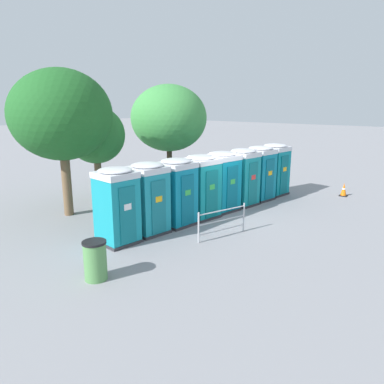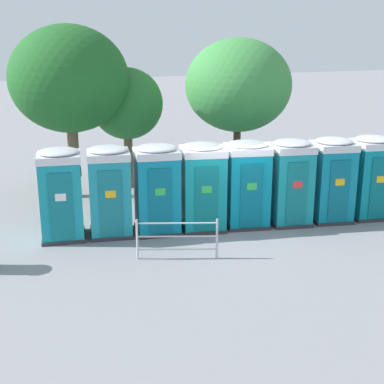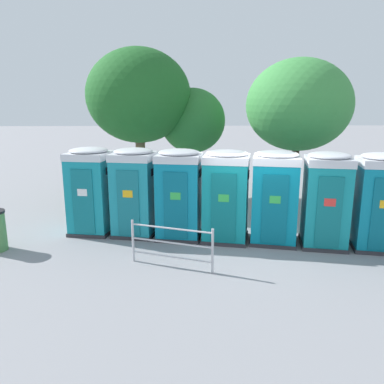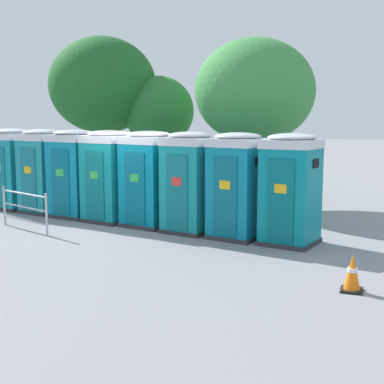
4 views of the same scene
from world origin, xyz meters
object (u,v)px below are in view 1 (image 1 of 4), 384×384
Objects in this scene: portapotty_7 at (274,169)px; street_tree_2 at (96,135)px; portapotty_0 at (117,205)px; portapotty_5 at (243,177)px; portapotty_2 at (177,192)px; event_barrier at (222,221)px; portapotty_1 at (148,198)px; portapotty_6 at (260,173)px; trash_can at (95,260)px; traffic_cone at (344,190)px; portapotty_3 at (201,186)px; portapotty_4 at (222,181)px; street_tree_1 at (61,115)px; street_tree_0 at (169,118)px.

street_tree_2 is at bearing 134.21° from portapotty_7.
portapotty_0 is 6.62m from portapotty_5.
portapotty_2 is 6.62m from portapotty_7.
portapotty_1 is at bearing 114.79° from event_barrier.
portapotty_0 is at bearing 168.63° from portapotty_6.
trash_can is 13.35m from traffic_cone.
event_barrier is (-8.28, 2.20, 0.26)m from traffic_cone.
portapotty_1 and portapotty_2 have the same top height.
portapotty_7 is at bearing -11.19° from portapotty_1.
portapotty_7 is at bearing -10.98° from portapotty_0.
portapotty_4 is at bearing -9.09° from portapotty_3.
trash_can is 4.79m from event_barrier.
event_barrier is (-1.49, -1.80, -0.72)m from portapotty_3.
traffic_cone is (12.91, -3.40, -0.23)m from trash_can.
portapotty_7 is 0.44× the size of street_tree_1.
street_tree_1 reaches higher than traffic_cone.
portapotty_1 is 1.00× the size of portapotty_7.
street_tree_1 is (-8.00, 5.68, 2.76)m from portapotty_7.
portapotty_3 is (3.89, -0.79, -0.00)m from portapotty_0.
portapotty_7 is at bearing -11.04° from portapotty_4.
street_tree_0 reaches higher than street_tree_2.
street_tree_0 is 0.93× the size of street_tree_1.
portapotty_7 is at bearing -8.63° from portapotty_6.
portapotty_4 is at bearing -10.93° from portapotty_0.
portapotty_6 is (6.48, -1.34, 0.00)m from portapotty_1.
street_tree_0 reaches higher than portapotty_6.
portapotty_4 is (2.60, -0.49, -0.00)m from portapotty_2.
portapotty_3 is (2.58, -0.57, -0.00)m from portapotty_1.
portapotty_7 is at bearing -9.52° from portapotty_5.
portapotty_1 is at bearing 167.53° from portapotty_3.
portapotty_5 is at bearing 170.48° from portapotty_7.
street_tree_1 is at bearing 137.76° from traffic_cone.
street_tree_2 is at bearing 129.47° from traffic_cone.
portapotty_1 is 10.47m from traffic_cone.
street_tree_2 is at bearing 11.66° from street_tree_1.
event_barrier is (1.10, -2.37, -0.72)m from portapotty_1.
portapotty_4 is (1.31, -0.21, 0.00)m from portapotty_3.
portapotty_2 is 9.19m from traffic_cone.
portapotty_3 is 1.32× the size of event_barrier.
portapotty_5 is at bearing -44.17° from street_tree_1.
event_barrier is (2.40, -2.60, -0.72)m from portapotty_0.
street_tree_2 reaches higher than portapotty_3.
portapotty_4 is at bearing -69.10° from street_tree_2.
portapotty_0 reaches higher than event_barrier.
portapotty_5 is 0.44× the size of street_tree_1.
portapotty_2 and portapotty_7 have the same top height.
portapotty_6 is at bearing 171.37° from portapotty_7.
portapotty_4 is at bearing -10.60° from portapotty_2.
portapotty_1 and portapotty_4 have the same top height.
portapotty_1 is 3.97× the size of traffic_cone.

